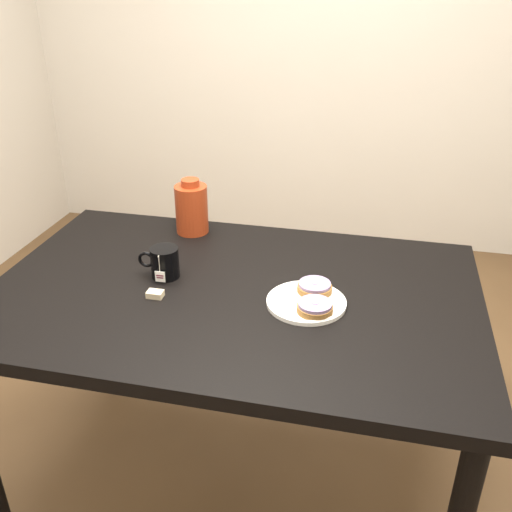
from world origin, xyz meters
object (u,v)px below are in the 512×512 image
table (234,314)px  teabag_pouch (155,294)px  plate (306,302)px  bagel_package (192,208)px  bagel_back (315,287)px  bagel_front (315,307)px  mug (164,262)px

table → teabag_pouch: (-0.20, -0.09, 0.09)m
plate → bagel_package: bagel_package is taller
table → bagel_package: size_ratio=7.32×
table → bagel_package: 0.46m
bagel_back → table: bearing=-174.6°
bagel_back → teabag_pouch: 0.45m
bagel_package → bagel_front: bearing=-41.9°
table → mug: mug is taller
teabag_pouch → bagel_package: (-0.04, 0.44, 0.08)m
bagel_back → bagel_front: size_ratio=0.79×
table → mug: (-0.22, 0.03, 0.13)m
mug → bagel_front: bearing=-15.5°
bagel_front → bagel_package: bagel_package is taller
bagel_back → bagel_front: bearing=-82.0°
table → bagel_front: 0.28m
bagel_front → teabag_pouch: bagel_front is taller
table → bagel_back: bagel_back is taller
bagel_back → bagel_front: 0.11m
plate → mug: 0.44m
bagel_front → plate: bearing=120.6°
bagel_back → teabag_pouch: size_ratio=2.38×
plate → bagel_front: 0.06m
table → teabag_pouch: bearing=-156.4°
mug → bagel_package: size_ratio=0.66×
table → bagel_package: bagel_package is taller
plate → bagel_back: size_ratio=2.04×
bagel_back → bagel_front: same height
table → plate: bearing=-8.6°
bagel_back → mug: bearing=179.0°
table → teabag_pouch: size_ratio=31.11×
mug → teabag_pouch: (0.02, -0.12, -0.04)m
bagel_front → teabag_pouch: bearing=-179.2°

